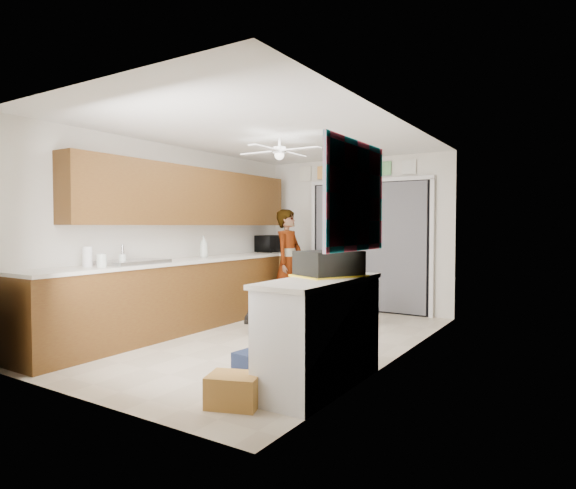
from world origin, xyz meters
The scene contains 41 objects.
floor centered at (0.00, 0.00, 0.00)m, with size 5.00×5.00×0.00m, color beige.
ceiling centered at (0.00, 0.00, 2.50)m, with size 5.00×5.00×0.00m, color white.
wall_back centered at (0.00, 2.50, 1.25)m, with size 3.20×3.20×0.00m, color silver.
wall_front centered at (0.00, -2.50, 1.25)m, with size 3.20×3.20×0.00m, color silver.
wall_left centered at (-1.60, 0.00, 1.25)m, with size 5.00×5.00×0.00m, color silver.
wall_right centered at (1.60, 0.00, 1.25)m, with size 5.00×5.00×0.00m, color silver.
left_base_cabinets centered at (-1.30, 0.00, 0.45)m, with size 0.60×4.80×0.90m, color brown.
left_countertop centered at (-1.29, 0.00, 0.92)m, with size 0.62×4.80×0.04m, color white.
upper_cabinets centered at (-1.44, 0.20, 1.80)m, with size 0.32×4.00×0.80m, color brown.
sink_basin centered at (-1.29, -1.00, 0.95)m, with size 0.50×0.76×0.06m, color silver.
faucet centered at (-1.48, -1.00, 1.05)m, with size 0.03×0.03×0.22m, color silver.
peninsula_base centered at (-0.50, 2.00, 0.45)m, with size 1.00×0.60×0.90m, color brown.
peninsula_top centered at (-0.50, 2.00, 0.92)m, with size 1.04×0.64×0.04m, color white.
back_opening_recess centered at (0.25, 2.47, 1.05)m, with size 2.00×0.06×2.10m, color black.
curtain_panel centered at (0.25, 2.43, 1.05)m, with size 1.90×0.03×2.05m, color slate.
door_trim_left centered at (-0.77, 2.44, 1.05)m, with size 0.06×0.04×2.10m, color white.
door_trim_right centered at (1.27, 2.44, 1.05)m, with size 0.06×0.04×2.10m, color white.
door_trim_head centered at (0.25, 2.44, 2.12)m, with size 2.10×0.04×0.06m, color white.
header_frame_0 centered at (-0.60, 2.47, 2.30)m, with size 0.22×0.02×0.22m, color #F7AE52.
header_frame_1 centered at (-0.25, 2.47, 2.30)m, with size 0.22×0.02×0.22m, color #4E79D0.
header_frame_2 centered at (0.10, 2.47, 2.30)m, with size 0.22×0.02×0.22m, color #D0624E.
header_frame_3 centered at (0.50, 2.47, 2.30)m, with size 0.22×0.02×0.22m, color #66B36A.
header_frame_4 centered at (0.90, 2.47, 2.30)m, with size 0.22×0.02×0.22m, color silver.
route66_sign centered at (-0.95, 2.47, 2.30)m, with size 0.22×0.02×0.26m, color silver.
right_counter_base centered at (1.35, -1.20, 0.45)m, with size 0.50×1.40×0.90m, color white.
right_counter_top centered at (1.34, -1.20, 0.92)m, with size 0.54×1.44×0.04m, color white.
abstract_painting centered at (1.58, -1.00, 1.65)m, with size 0.03×1.15×0.95m, color #FE5D83.
ceiling_fan centered at (0.00, 0.20, 2.32)m, with size 1.14×1.14×0.24m, color white.
microwave centered at (-1.34, 1.99, 1.08)m, with size 0.52×0.35×0.29m, color black.
soap_bottle centered at (-1.36, 0.30, 1.10)m, with size 0.12×0.12×0.31m, color silver.
jar_a centered at (-1.18, -1.52, 1.01)m, with size 0.11×0.11×0.15m, color silver.
jar_b centered at (-1.30, -1.15, 1.00)m, with size 0.08×0.08×0.12m, color silver.
paper_towel_roll centered at (-1.35, -1.57, 1.05)m, with size 0.10×0.10×0.22m, color white.
suitcase centered at (1.32, -1.00, 1.05)m, with size 0.40×0.53×0.23m, color black.
suitcase_rim centered at (1.32, -1.00, 0.94)m, with size 0.44×0.58×0.02m, color yellow.
suitcase_lid centered at (1.32, -0.71, 1.30)m, with size 0.42×0.03×0.50m, color black.
cardboard_box centered at (1.00, -1.96, 0.12)m, with size 0.39×0.30×0.25m, color #B48638.
navy_crate centered at (0.75, -1.30, 0.12)m, with size 0.38×0.32×0.23m, color #151D35.
cabinet_door_panel centered at (0.60, 1.30, 0.27)m, with size 0.37×0.03×0.55m, color brown.
man centered at (-0.72, 1.55, 0.82)m, with size 0.60×0.40×1.65m, color white.
dog centered at (-0.41, 0.40, 0.21)m, with size 0.23×0.54×0.42m, color black.
Camera 1 is at (3.31, -4.82, 1.39)m, focal length 30.00 mm.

